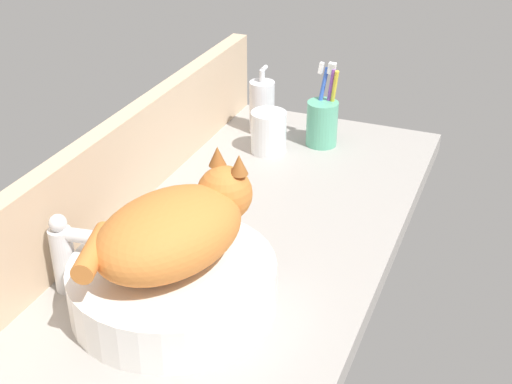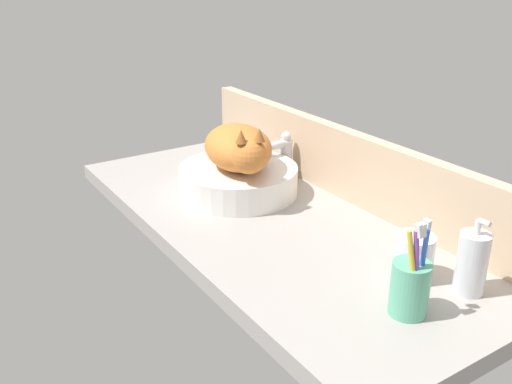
{
  "view_description": "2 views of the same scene",
  "coord_description": "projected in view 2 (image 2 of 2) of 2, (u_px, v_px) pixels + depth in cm",
  "views": [
    {
      "loc": [
        -93.84,
        -42.35,
        68.52
      ],
      "look_at": [
        2.41,
        -3.62,
        10.62
      ],
      "focal_mm": 50.0,
      "sensor_mm": 36.0,
      "label": 1
    },
    {
      "loc": [
        102.88,
        -71.21,
        59.14
      ],
      "look_at": [
        0.83,
        -4.47,
        8.16
      ],
      "focal_mm": 40.0,
      "sensor_mm": 36.0,
      "label": 2
    }
  ],
  "objects": [
    {
      "name": "ground_plane",
      "position": [
        269.0,
        225.0,
        1.39
      ],
      "size": [
        122.71,
        52.11,
        4.0
      ],
      "primitive_type": "cube",
      "color": "#9E9993"
    },
    {
      "name": "backsplash_panel",
      "position": [
        347.0,
        164.0,
        1.47
      ],
      "size": [
        122.71,
        3.6,
        18.03
      ],
      "primitive_type": "cube",
      "color": "#CCAD8C",
      "rests_on": "ground_plane"
    },
    {
      "name": "sink_basin",
      "position": [
        238.0,
        180.0,
        1.51
      ],
      "size": [
        31.45,
        31.45,
        7.44
      ],
      "primitive_type": "cylinder",
      "color": "white",
      "rests_on": "ground_plane"
    },
    {
      "name": "cat",
      "position": [
        239.0,
        148.0,
        1.46
      ],
      "size": [
        30.28,
        24.01,
        14.0
      ],
      "color": "#CC7533",
      "rests_on": "sink_basin"
    },
    {
      "name": "faucet",
      "position": [
        283.0,
        154.0,
        1.6
      ],
      "size": [
        4.46,
        11.85,
        13.6
      ],
      "color": "silver",
      "rests_on": "ground_plane"
    },
    {
      "name": "soap_dispenser",
      "position": [
        472.0,
        263.0,
        1.06
      ],
      "size": [
        5.75,
        5.75,
        15.48
      ],
      "color": "silver",
      "rests_on": "ground_plane"
    },
    {
      "name": "toothbrush_cup",
      "position": [
        410.0,
        287.0,
        1.0
      ],
      "size": [
        6.92,
        6.92,
        18.71
      ],
      "color": "#5BB28E",
      "rests_on": "ground_plane"
    },
    {
      "name": "water_glass",
      "position": [
        413.0,
        260.0,
        1.11
      ],
      "size": [
        7.76,
        7.76,
        9.23
      ],
      "color": "white",
      "rests_on": "ground_plane"
    }
  ]
}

